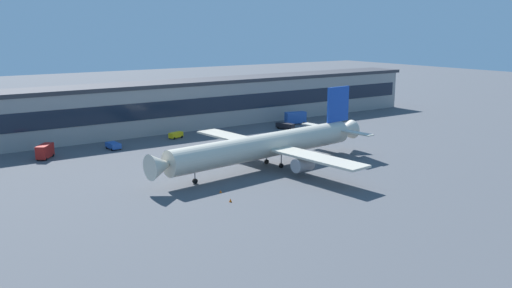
# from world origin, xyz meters

# --- Properties ---
(ground_plane) EXTENTS (600.00, 600.00, 0.00)m
(ground_plane) POSITION_xyz_m (0.00, 0.00, 0.00)
(ground_plane) COLOR #4C4F54
(terminal_building) EXTENTS (180.46, 14.87, 15.41)m
(terminal_building) POSITION_xyz_m (0.00, 58.73, 7.73)
(terminal_building) COLOR #9E9993
(terminal_building) RESTS_ON ground_plane
(airliner) EXTENTS (62.45, 53.60, 17.30)m
(airliner) POSITION_xyz_m (-11.93, 1.33, 5.30)
(airliner) COLOR beige
(airliner) RESTS_ON ground_plane
(follow_me_car) EXTENTS (4.77, 3.16, 1.85)m
(follow_me_car) POSITION_xyz_m (-15.06, 44.17, 1.09)
(follow_me_car) COLOR yellow
(follow_me_car) RESTS_ON ground_plane
(belt_loader) EXTENTS (3.62, 6.70, 1.95)m
(belt_loader) POSITION_xyz_m (20.80, 37.78, 1.15)
(belt_loader) COLOR black
(belt_loader) RESTS_ON ground_plane
(stair_truck) EXTENTS (5.49, 6.26, 3.55)m
(stair_truck) POSITION_xyz_m (-53.37, 40.14, 1.98)
(stair_truck) COLOR red
(stair_truck) RESTS_ON ground_plane
(catering_truck) EXTENTS (7.61, 4.19, 4.15)m
(catering_truck) POSITION_xyz_m (29.55, 43.06, 2.29)
(catering_truck) COLOR #2651A5
(catering_truck) RESTS_ON ground_plane
(pushback_tractor) EXTENTS (3.03, 5.02, 1.75)m
(pushback_tractor) POSITION_xyz_m (-35.57, 40.75, 1.05)
(pushback_tractor) COLOR #2651A5
(pushback_tractor) RESTS_ON ground_plane
(traffic_cone_0) EXTENTS (0.50, 0.50, 0.63)m
(traffic_cone_0) POSITION_xyz_m (-31.58, -9.67, 0.31)
(traffic_cone_0) COLOR #F2590C
(traffic_cone_0) RESTS_ON ground_plane
(traffic_cone_1) EXTENTS (0.57, 0.57, 0.71)m
(traffic_cone_1) POSITION_xyz_m (-33.02, -15.73, 0.35)
(traffic_cone_1) COLOR #F2590C
(traffic_cone_1) RESTS_ON ground_plane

